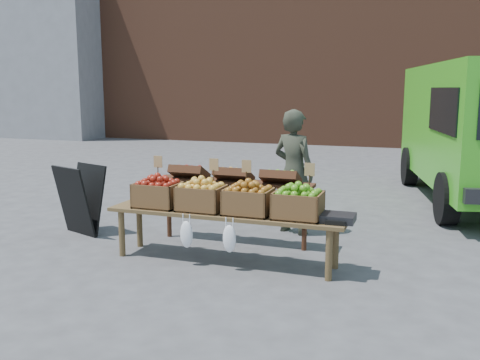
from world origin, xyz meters
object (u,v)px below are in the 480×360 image
at_px(crate_golden_apples, 158,195).
at_px(crate_russet_pears, 202,198).
at_px(crate_red_apples, 248,202).
at_px(display_bench, 225,237).
at_px(weighing_scale, 338,218).
at_px(chalkboard_sign, 81,199).
at_px(vendor, 294,172).
at_px(crate_green_apples, 298,205).
at_px(back_table, 234,203).

distance_m(crate_golden_apples, crate_russet_pears, 0.55).
bearing_deg(crate_golden_apples, crate_russet_pears, 0.00).
bearing_deg(crate_red_apples, display_bench, 180.00).
bearing_deg(weighing_scale, crate_red_apples, 180.00).
distance_m(chalkboard_sign, crate_golden_apples, 1.49).
distance_m(vendor, crate_red_apples, 1.47).
distance_m(crate_red_apples, crate_green_apples, 0.55).
height_order(chalkboard_sign, crate_red_apples, chalkboard_sign).
xyz_separation_m(crate_russet_pears, crate_green_apples, (1.10, 0.00, 0.00)).
height_order(chalkboard_sign, display_bench, chalkboard_sign).
bearing_deg(back_table, crate_red_apples, -58.74).
distance_m(crate_red_apples, weighing_scale, 0.98).
bearing_deg(crate_russet_pears, crate_red_apples, 0.00).
distance_m(crate_russet_pears, crate_red_apples, 0.55).
height_order(vendor, weighing_scale, vendor).
height_order(back_table, crate_red_apples, back_table).
height_order(crate_golden_apples, crate_green_apples, same).
xyz_separation_m(display_bench, crate_red_apples, (0.28, 0.00, 0.42)).
distance_m(vendor, chalkboard_sign, 2.85).
bearing_deg(back_table, crate_russet_pears, -98.91).
bearing_deg(vendor, back_table, 72.37).
bearing_deg(crate_red_apples, chalkboard_sign, 169.93).
bearing_deg(crate_golden_apples, chalkboard_sign, 162.39).
distance_m(crate_green_apples, weighing_scale, 0.44).
xyz_separation_m(crate_golden_apples, crate_green_apples, (1.65, 0.00, 0.00)).
distance_m(back_table, crate_golden_apples, 1.00).
bearing_deg(chalkboard_sign, crate_red_apples, 9.68).
height_order(display_bench, weighing_scale, weighing_scale).
xyz_separation_m(chalkboard_sign, crate_golden_apples, (1.40, -0.44, 0.24)).
bearing_deg(display_bench, vendor, 74.19).
bearing_deg(weighing_scale, display_bench, 180.00).
relative_size(chalkboard_sign, display_bench, 0.35).
distance_m(display_bench, crate_russet_pears, 0.51).
bearing_deg(crate_red_apples, crate_russet_pears, 180.00).
xyz_separation_m(chalkboard_sign, crate_russet_pears, (1.95, -0.44, 0.24)).
height_order(display_bench, crate_golden_apples, crate_golden_apples).
relative_size(vendor, crate_green_apples, 3.31).
bearing_deg(display_bench, crate_green_apples, 0.00).
relative_size(back_table, crate_green_apples, 4.20).
xyz_separation_m(chalkboard_sign, display_bench, (2.22, -0.44, -0.18)).
xyz_separation_m(vendor, chalkboard_sign, (-2.64, -1.02, -0.36)).
distance_m(display_bench, crate_green_apples, 0.93).
relative_size(vendor, crate_red_apples, 3.31).
xyz_separation_m(vendor, crate_golden_apples, (-1.24, -1.46, -0.12)).
xyz_separation_m(crate_russet_pears, weighing_scale, (1.52, 0.00, -0.10)).
relative_size(chalkboard_sign, crate_golden_apples, 1.87).
distance_m(chalkboard_sign, display_bench, 2.28).
bearing_deg(chalkboard_sign, crate_golden_apples, 2.15).
distance_m(chalkboard_sign, crate_red_apples, 2.55).
relative_size(display_bench, crate_russet_pears, 5.40).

